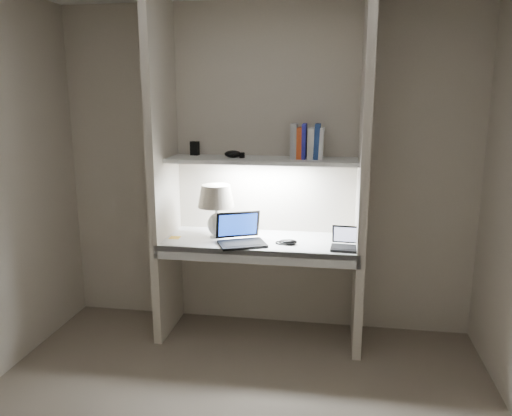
% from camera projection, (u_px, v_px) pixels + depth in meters
% --- Properties ---
extents(back_wall, '(3.20, 0.01, 2.50)m').
position_uv_depth(back_wall, '(265.00, 170.00, 3.87)').
color(back_wall, beige).
rests_on(back_wall, floor).
extents(alcove_panel_left, '(0.06, 0.55, 2.50)m').
position_uv_depth(alcove_panel_left, '(163.00, 173.00, 3.72)').
color(alcove_panel_left, beige).
rests_on(alcove_panel_left, floor).
extents(alcove_panel_right, '(0.06, 0.55, 2.50)m').
position_uv_depth(alcove_panel_right, '(363.00, 178.00, 3.49)').
color(alcove_panel_right, beige).
rests_on(alcove_panel_right, floor).
extents(desk, '(1.40, 0.55, 0.04)m').
position_uv_depth(desk, '(260.00, 242.00, 3.71)').
color(desk, white).
rests_on(desk, alcove_panel_left).
extents(desk_apron, '(1.46, 0.03, 0.10)m').
position_uv_depth(desk_apron, '(254.00, 257.00, 3.47)').
color(desk_apron, silver).
rests_on(desk_apron, desk).
extents(shelf, '(1.40, 0.36, 0.03)m').
position_uv_depth(shelf, '(262.00, 160.00, 3.67)').
color(shelf, silver).
rests_on(shelf, back_wall).
extents(strip_light, '(0.60, 0.04, 0.02)m').
position_uv_depth(strip_light, '(262.00, 163.00, 3.68)').
color(strip_light, white).
rests_on(strip_light, shelf).
extents(table_lamp, '(0.27, 0.27, 0.40)m').
position_uv_depth(table_lamp, '(216.00, 202.00, 3.71)').
color(table_lamp, white).
rests_on(table_lamp, desk).
extents(laptop_main, '(0.41, 0.39, 0.22)m').
position_uv_depth(laptop_main, '(241.00, 236.00, 3.60)').
color(laptop_main, black).
rests_on(laptop_main, desk).
extents(laptop_netbook, '(0.24, 0.22, 0.15)m').
position_uv_depth(laptop_netbook, '(348.00, 243.00, 3.48)').
color(laptop_netbook, black).
rests_on(laptop_netbook, desk).
extents(speaker, '(0.12, 0.10, 0.15)m').
position_uv_depth(speaker, '(249.00, 222.00, 3.93)').
color(speaker, silver).
rests_on(speaker, desk).
extents(mouse, '(0.12, 0.08, 0.04)m').
position_uv_depth(mouse, '(290.00, 242.00, 3.58)').
color(mouse, black).
rests_on(mouse, desk).
extents(cable_coil, '(0.13, 0.13, 0.01)m').
position_uv_depth(cable_coil, '(286.00, 242.00, 3.63)').
color(cable_coil, black).
rests_on(cable_coil, desk).
extents(sticky_note, '(0.08, 0.08, 0.00)m').
position_uv_depth(sticky_note, '(175.00, 238.00, 3.76)').
color(sticky_note, gold).
rests_on(sticky_note, desk).
extents(book_row, '(0.24, 0.17, 0.25)m').
position_uv_depth(book_row, '(307.00, 142.00, 3.63)').
color(book_row, white).
rests_on(book_row, shelf).
extents(shelf_box, '(0.07, 0.06, 0.11)m').
position_uv_depth(shelf_box, '(195.00, 148.00, 3.85)').
color(shelf_box, black).
rests_on(shelf_box, shelf).
extents(shelf_gadget, '(0.14, 0.11, 0.05)m').
position_uv_depth(shelf_gadget, '(233.00, 154.00, 3.69)').
color(shelf_gadget, black).
rests_on(shelf_gadget, shelf).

